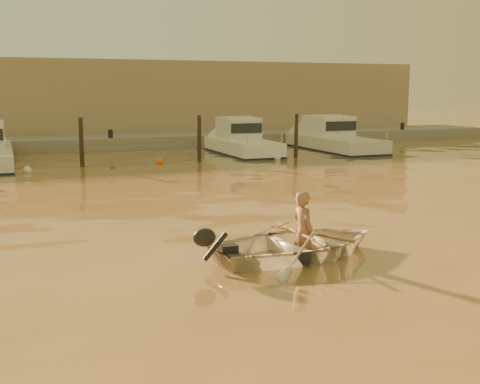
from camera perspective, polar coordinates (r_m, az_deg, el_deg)
name	(u,v)px	position (r m, az deg, el deg)	size (l,w,h in m)	color
ground_plane	(180,248)	(12.00, -5.74, -5.27)	(160.00, 160.00, 0.00)	olive
dinghy	(299,244)	(11.32, 5.58, -4.96)	(2.42, 3.39, 0.70)	silver
person	(303,232)	(11.32, 6.02, -3.76)	(0.56, 0.37, 1.53)	#97634B
outboard_motor	(227,252)	(10.57, -1.21, -5.71)	(0.90, 0.40, 0.70)	black
oar_port	(310,233)	(11.41, 6.64, -3.89)	(0.06, 0.06, 2.10)	brown
oar_starboard	(301,234)	(11.30, 5.81, -4.01)	(0.06, 0.06, 2.10)	brown
moored_boat_4	(243,141)	(29.35, 0.24, 4.86)	(2.06, 6.43, 1.75)	white
moored_boat_5	(334,138)	(31.60, 8.94, 5.08)	(2.29, 7.68, 1.75)	silver
piling_2	(81,144)	(25.24, -14.81, 4.38)	(0.18, 0.18, 2.20)	#2D2319
piling_3	(199,141)	(26.28, -3.89, 4.87)	(0.18, 0.18, 2.20)	#2D2319
piling_4	(296,138)	(28.06, 5.33, 5.16)	(0.18, 0.18, 2.20)	#2D2319
fender_c	(28,170)	(24.00, -19.50, 1.97)	(0.30, 0.30, 0.30)	white
fender_d	(160,161)	(25.60, -7.61, 2.89)	(0.30, 0.30, 0.30)	orange
fender_e	(278,157)	(26.95, 3.58, 3.29)	(0.30, 0.30, 0.30)	silver
quay	(68,146)	(32.95, -16.00, 4.18)	(52.00, 4.00, 1.00)	gray
waterfront_building	(57,101)	(38.30, -16.98, 8.22)	(46.00, 7.00, 4.80)	#9E8466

